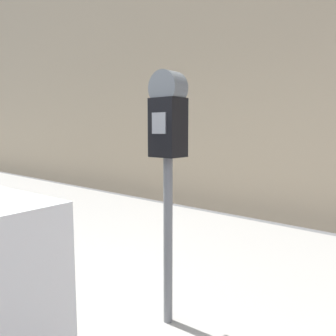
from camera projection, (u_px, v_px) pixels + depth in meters
The scene contains 2 objects.
sidewalk at pixel (191, 260), 3.01m from camera, with size 24.00×2.80×0.12m.
parking_meter at pixel (168, 138), 1.83m from camera, with size 0.19×0.15×1.46m.
Camera 1 is at (1.68, -0.16, 1.26)m, focal length 35.00 mm.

